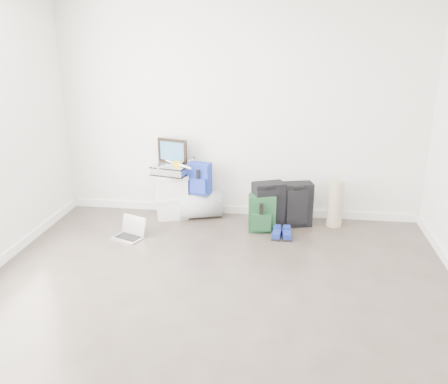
# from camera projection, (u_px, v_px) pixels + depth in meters

# --- Properties ---
(ground) EXTENTS (5.00, 5.00, 0.00)m
(ground) POSITION_uv_depth(u_px,v_px,m) (206.00, 324.00, 3.84)
(ground) COLOR #3B322A
(ground) RESTS_ON ground
(room_envelope) EXTENTS (4.52, 5.02, 2.71)m
(room_envelope) POSITION_uv_depth(u_px,v_px,m) (204.00, 112.00, 3.30)
(room_envelope) COLOR white
(room_envelope) RESTS_ON ground
(boxes_stack) EXTENTS (0.48, 0.43, 0.57)m
(boxes_stack) POSITION_uv_depth(u_px,v_px,m) (172.00, 196.00, 5.98)
(boxes_stack) COLOR silver
(boxes_stack) RESTS_ON ground
(briefcase) EXTENTS (0.48, 0.40, 0.12)m
(briefcase) POSITION_uv_depth(u_px,v_px,m) (171.00, 170.00, 5.87)
(briefcase) COLOR #B2B2B7
(briefcase) RESTS_ON boxes_stack
(painting) EXTENTS (0.39, 0.15, 0.30)m
(painting) POSITION_uv_depth(u_px,v_px,m) (172.00, 151.00, 5.89)
(painting) COLOR black
(painting) RESTS_ON briefcase
(drone) EXTENTS (0.44, 0.44, 0.05)m
(drone) POSITION_uv_depth(u_px,v_px,m) (177.00, 164.00, 5.81)
(drone) COLOR yellow
(drone) RESTS_ON briefcase
(duffel_bag) EXTENTS (0.61, 0.48, 0.33)m
(duffel_bag) POSITION_uv_depth(u_px,v_px,m) (200.00, 205.00, 6.01)
(duffel_bag) COLOR #989CA1
(duffel_bag) RESTS_ON ground
(blue_backpack) EXTENTS (0.30, 0.25, 0.39)m
(blue_backpack) POSITION_uv_depth(u_px,v_px,m) (199.00, 179.00, 5.87)
(blue_backpack) COLOR #182A9E
(blue_backpack) RESTS_ON duffel_bag
(large_suitcase) EXTENTS (0.42, 0.35, 0.57)m
(large_suitcase) POSITION_uv_depth(u_px,v_px,m) (268.00, 206.00, 5.64)
(large_suitcase) COLOR black
(large_suitcase) RESTS_ON ground
(green_backpack) EXTENTS (0.33, 0.26, 0.44)m
(green_backpack) POSITION_uv_depth(u_px,v_px,m) (262.00, 214.00, 5.59)
(green_backpack) COLOR #143720
(green_backpack) RESTS_ON ground
(carry_on) EXTENTS (0.38, 0.30, 0.54)m
(carry_on) POSITION_uv_depth(u_px,v_px,m) (297.00, 204.00, 5.72)
(carry_on) COLOR black
(carry_on) RESTS_ON ground
(shoes) EXTENTS (0.23, 0.26, 0.08)m
(shoes) POSITION_uv_depth(u_px,v_px,m) (282.00, 234.00, 5.45)
(shoes) COLOR black
(shoes) RESTS_ON ground
(rolled_rug) EXTENTS (0.19, 0.19, 0.57)m
(rolled_rug) POSITION_uv_depth(u_px,v_px,m) (335.00, 203.00, 5.71)
(rolled_rug) COLOR tan
(rolled_rug) RESTS_ON ground
(laptop) EXTENTS (0.40, 0.35, 0.24)m
(laptop) POSITION_uv_depth(u_px,v_px,m) (130.00, 232.00, 5.46)
(laptop) COLOR silver
(laptop) RESTS_ON ground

